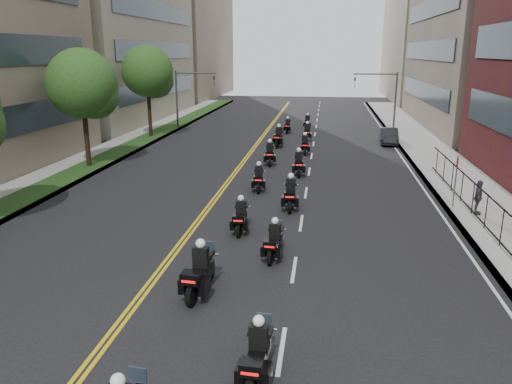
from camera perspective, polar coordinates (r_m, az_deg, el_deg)
sidewalk_right at (r=33.06m, az=21.53°, el=1.82°), size 4.00×90.00×0.15m
sidewalk_left at (r=35.91m, az=-18.96°, el=3.11°), size 4.00×90.00×0.15m
grass_strip at (r=35.53m, az=-17.81°, el=3.24°), size 2.00×90.00×0.04m
building_right_far at (r=86.20m, az=20.65°, el=18.56°), size 15.00×28.00×26.00m
building_left_far at (r=88.36m, az=-9.84°, el=19.20°), size 16.00×28.00×26.00m
iron_fence at (r=20.57m, az=27.12°, el=-4.53°), size 0.05×28.00×1.50m
street_trees at (r=29.19m, az=-23.76°, el=9.97°), size 4.40×38.40×7.98m
traffic_signal_right at (r=48.69m, az=14.57°, el=10.91°), size 4.09×0.20×5.60m
traffic_signal_left at (r=50.27m, az=-8.01°, el=11.40°), size 4.09×0.20×5.60m
motorcycle_1 at (r=12.12m, az=0.17°, el=-18.28°), size 0.54×2.21×1.63m
motorcycle_2 at (r=15.94m, az=-6.44°, el=-9.22°), size 0.66×2.47×1.82m
motorcycle_3 at (r=18.55m, az=2.08°, el=-5.78°), size 0.58×2.10×1.55m
motorcycle_4 at (r=21.17m, az=-1.76°, el=-2.96°), size 0.51×2.16×1.59m
motorcycle_5 at (r=24.28m, az=3.96°, el=-0.34°), size 0.56×2.40×1.77m
motorcycle_6 at (r=27.50m, az=0.31°, el=1.48°), size 0.59×2.17×1.61m
motorcycle_7 at (r=31.02m, az=4.89°, el=3.16°), size 0.61×2.32×1.71m
motorcycle_8 at (r=33.87m, az=1.58°, el=4.31°), size 0.67×2.35×1.74m
motorcycle_9 at (r=37.57m, az=5.60°, el=5.32°), size 0.54×2.21×1.63m
motorcycle_10 at (r=40.29m, az=2.59°, el=6.20°), size 0.62×2.49×1.83m
motorcycle_11 at (r=43.40m, az=5.87°, el=6.74°), size 0.52×2.26×1.67m
motorcycle_12 at (r=47.29m, az=3.62°, el=7.48°), size 0.49×2.10×1.55m
motorcycle_13 at (r=50.23m, az=5.90°, el=7.91°), size 0.49×2.07×1.53m
parked_sedan at (r=43.03m, az=14.97°, el=6.19°), size 1.59×3.96×1.28m
pedestrian_c at (r=25.07m, az=24.06°, el=-0.57°), size 0.64×1.02×1.62m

